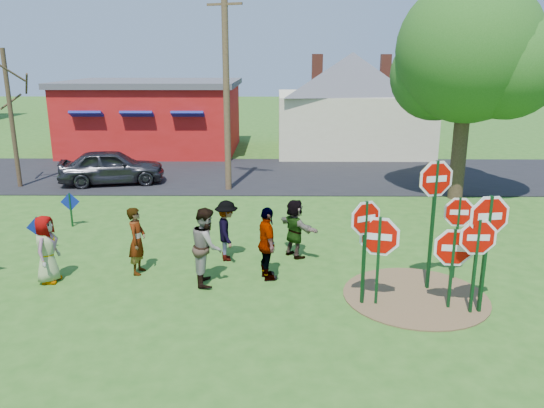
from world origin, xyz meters
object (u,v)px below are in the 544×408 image
Objects in this scene: stop_sign_b at (435,192)px; person_a at (47,249)px; person_b at (137,241)px; suv at (112,167)px; stop_sign_c at (488,228)px; stop_sign_d at (458,218)px; utility_pole at (226,83)px; stop_sign_a at (379,243)px; leafy_tree at (472,59)px.

person_a is (-8.87, 0.33, -1.49)m from stop_sign_b.
person_b is at bearing 157.52° from stop_sign_b.
suv is at bearing 23.94° from person_b.
stop_sign_c is at bearing -71.54° from stop_sign_b.
utility_pole is (-6.20, 8.76, 2.68)m from stop_sign_d.
stop_sign_c reaches higher than suv.
person_a is 0.39× the size of suv.
utility_pole is at bearing 126.00° from stop_sign_a.
stop_sign_c is at bearing -59.49° from utility_pole.
stop_sign_a is 0.79× the size of stop_sign_c.
stop_sign_b reaches higher than stop_sign_d.
stop_sign_d is at bearing -142.98° from suv.
stop_sign_b reaches higher than stop_sign_a.
person_a is at bearing 162.22° from stop_sign_c.
suv is 14.56m from leafy_tree.
stop_sign_a is at bearing 161.25° from stop_sign_c.
utility_pole reaches higher than suv.
stop_sign_d reaches higher than stop_sign_a.
stop_sign_b is 1.93× the size of person_a.
person_a is 10.04m from suv.
person_b is at bearing -171.72° from suv.
stop_sign_d reaches higher than suv.
stop_sign_d is 8.78m from leafy_tree.
stop_sign_b is at bearing -59.90° from utility_pole.
stop_sign_b is at bearing 45.02° from stop_sign_a.
leafy_tree is at bearing -54.93° from person_a.
utility_pole is (-5.42, 9.35, 1.91)m from stop_sign_b.
stop_sign_b reaches higher than suv.
stop_sign_b is 10.97m from utility_pole.
leafy_tree reaches higher than stop_sign_d.
suv is (-9.02, 11.05, -0.66)m from stop_sign_a.
suv is at bearing 10.91° from person_a.
leafy_tree is (8.81, -1.17, 0.88)m from utility_pole.
suv is (-3.46, 9.38, -0.08)m from person_b.
stop_sign_a is 5.84m from person_b.
stop_sign_a is 14.28m from suv.
stop_sign_b reaches higher than person_a.
stop_sign_a is at bearing -96.00° from person_a.
utility_pole is at bearing -6.14° from person_b.
stop_sign_d is (0.01, 1.74, -0.33)m from stop_sign_c.
stop_sign_d is 1.32× the size of person_a.
stop_sign_c is 10.21m from leafy_tree.
leafy_tree is (10.28, 7.29, 4.25)m from person_b.
person_b is at bearing -99.82° from utility_pole.
stop_sign_a is at bearing -152.75° from suv.
stop_sign_a is 1.27× the size of person_b.
stop_sign_d is 7.70m from person_b.
stop_sign_a is at bearing -103.10° from person_b.
stop_sign_a is 7.66m from person_a.
utility_pole is (-6.19, 10.50, 2.35)m from stop_sign_c.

